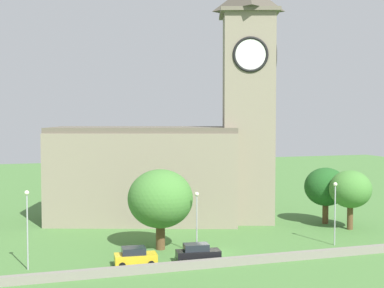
# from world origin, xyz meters

# --- Properties ---
(ground_plane) EXTENTS (200.00, 200.00, 0.00)m
(ground_plane) POSITION_xyz_m (0.00, 15.00, 0.00)
(ground_plane) COLOR #477538
(church) EXTENTS (31.99, 18.64, 32.04)m
(church) POSITION_xyz_m (1.20, 18.15, 9.30)
(church) COLOR gray
(church) RESTS_ON ground
(quay_barrier) EXTENTS (41.89, 0.70, 0.81)m
(quay_barrier) POSITION_xyz_m (0.00, -5.19, 0.40)
(quay_barrier) COLOR gray
(quay_barrier) RESTS_ON ground
(car_yellow) EXTENTS (4.20, 2.57, 1.82)m
(car_yellow) POSITION_xyz_m (-8.51, -2.44, 0.92)
(car_yellow) COLOR gold
(car_yellow) RESTS_ON ground
(car_black) EXTENTS (4.51, 2.42, 1.83)m
(car_black) POSITION_xyz_m (-2.33, -2.95, 0.93)
(car_black) COLOR black
(car_black) RESTS_ON ground
(streetlamp_west_end) EXTENTS (0.44, 0.44, 7.52)m
(streetlamp_west_end) POSITION_xyz_m (-18.41, -0.72, 4.97)
(streetlamp_west_end) COLOR #9EA0A5
(streetlamp_west_end) RESTS_ON ground
(streetlamp_west_mid) EXTENTS (0.44, 0.44, 6.55)m
(streetlamp_west_mid) POSITION_xyz_m (-1.47, -0.03, 4.42)
(streetlamp_west_mid) COLOR #9EA0A5
(streetlamp_west_mid) RESTS_ON ground
(streetlamp_central) EXTENTS (0.44, 0.44, 7.07)m
(streetlamp_central) POSITION_xyz_m (14.44, -0.91, 4.71)
(streetlamp_central) COLOR #9EA0A5
(streetlamp_central) RESTS_ON ground
(tree_riverside_east) EXTENTS (5.66, 5.66, 7.50)m
(tree_riverside_east) POSITION_xyz_m (19.90, 10.08, 4.92)
(tree_riverside_east) COLOR brown
(tree_riverside_east) RESTS_ON ground
(tree_riverside_west) EXTENTS (7.04, 7.04, 8.71)m
(tree_riverside_west) POSITION_xyz_m (-4.58, 3.10, 5.50)
(tree_riverside_west) COLOR brown
(tree_riverside_west) RESTS_ON ground
(tree_churchyard) EXTENTS (5.31, 5.31, 7.54)m
(tree_churchyard) POSITION_xyz_m (20.90, 5.87, 5.11)
(tree_churchyard) COLOR brown
(tree_churchyard) RESTS_ON ground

